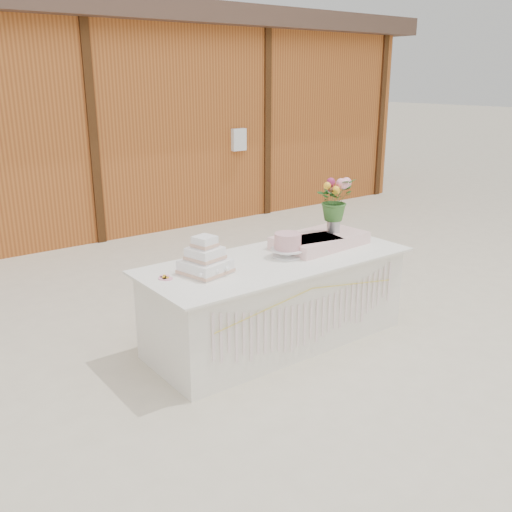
# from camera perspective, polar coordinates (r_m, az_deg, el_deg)

# --- Properties ---
(ground) EXTENTS (80.00, 80.00, 0.00)m
(ground) POSITION_cam_1_polar(r_m,az_deg,el_deg) (5.19, 2.01, -8.41)
(ground) COLOR beige
(ground) RESTS_ON ground
(barn) EXTENTS (12.60, 4.60, 3.30)m
(barn) POSITION_cam_1_polar(r_m,az_deg,el_deg) (10.07, -20.43, 13.09)
(barn) COLOR #A85B23
(barn) RESTS_ON ground
(cake_table) EXTENTS (2.40, 1.00, 0.77)m
(cake_table) POSITION_cam_1_polar(r_m,az_deg,el_deg) (5.03, 2.09, -4.46)
(cake_table) COLOR white
(cake_table) RESTS_ON ground
(wedding_cake) EXTENTS (0.41, 0.41, 0.31)m
(wedding_cake) POSITION_cam_1_polar(r_m,az_deg,el_deg) (4.53, -5.10, -0.49)
(wedding_cake) COLOR white
(wedding_cake) RESTS_ON cake_table
(pink_cake_stand) EXTENTS (0.29, 0.29, 0.21)m
(pink_cake_stand) POSITION_cam_1_polar(r_m,az_deg,el_deg) (4.92, 3.19, 1.22)
(pink_cake_stand) COLOR white
(pink_cake_stand) RESTS_ON cake_table
(satin_runner) EXTENTS (0.89, 0.55, 0.11)m
(satin_runner) POSITION_cam_1_polar(r_m,az_deg,el_deg) (5.29, 6.41, 1.58)
(satin_runner) COLOR #FFD4CD
(satin_runner) RESTS_ON cake_table
(flower_vase) EXTENTS (0.12, 0.12, 0.16)m
(flower_vase) POSITION_cam_1_polar(r_m,az_deg,el_deg) (5.36, 7.75, 3.24)
(flower_vase) COLOR #ADAEB2
(flower_vase) RESTS_ON satin_runner
(bouquet) EXTENTS (0.38, 0.34, 0.39)m
(bouquet) POSITION_cam_1_polar(r_m,az_deg,el_deg) (5.30, 7.88, 6.14)
(bouquet) COLOR #396F2C
(bouquet) RESTS_ON flower_vase
(loose_flowers) EXTENTS (0.18, 0.40, 0.02)m
(loose_flowers) POSITION_cam_1_polar(r_m,az_deg,el_deg) (4.37, -8.67, -2.58)
(loose_flowers) COLOR pink
(loose_flowers) RESTS_ON cake_table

